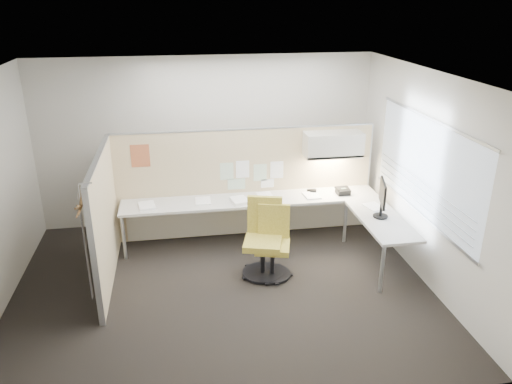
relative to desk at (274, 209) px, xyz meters
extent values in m
cube|color=black|center=(-0.93, -1.13, -0.61)|extent=(5.50, 4.50, 0.01)
cube|color=white|center=(-0.93, -1.13, 2.20)|extent=(5.50, 4.50, 0.01)
cube|color=beige|center=(-0.93, 1.12, 0.80)|extent=(5.50, 0.02, 2.80)
cube|color=beige|center=(-0.93, -3.38, 0.80)|extent=(5.50, 0.02, 2.80)
cube|color=beige|center=(1.82, -1.13, 0.80)|extent=(0.02, 4.50, 2.80)
cube|color=#939DAB|center=(1.79, -1.13, 0.95)|extent=(0.01, 2.80, 1.30)
cube|color=beige|center=(-0.38, 0.47, 0.27)|extent=(4.10, 0.06, 1.75)
cube|color=beige|center=(-2.43, -0.63, 0.27)|extent=(0.06, 2.20, 1.75)
cube|color=beige|center=(-0.33, 0.14, 0.11)|extent=(4.00, 0.60, 0.04)
cube|color=beige|center=(1.37, -0.89, 0.11)|extent=(0.60, 1.47, 0.04)
cube|color=beige|center=(-0.33, 0.41, -0.26)|extent=(3.90, 0.02, 0.64)
cylinder|color=#A5A8AA|center=(-2.28, -0.11, -0.26)|extent=(0.05, 0.05, 0.69)
cylinder|color=#A5A8AA|center=(1.12, -1.58, -0.26)|extent=(0.05, 0.05, 0.69)
cylinder|color=#A5A8AA|center=(1.12, -0.11, -0.26)|extent=(0.05, 0.05, 0.69)
cube|color=beige|center=(0.97, 0.26, 0.91)|extent=(0.90, 0.36, 0.38)
cube|color=#FFEABF|center=(0.97, 0.26, 0.70)|extent=(0.60, 0.06, 0.02)
cube|color=#8CBF8C|center=(-0.68, 0.44, 0.50)|extent=(0.21, 0.00, 0.28)
cube|color=white|center=(-0.43, 0.44, 0.52)|extent=(0.21, 0.00, 0.28)
cube|color=#8CBF8C|center=(-0.15, 0.44, 0.45)|extent=(0.21, 0.00, 0.28)
cube|color=white|center=(0.12, 0.44, 0.48)|extent=(0.21, 0.00, 0.28)
cube|color=#8CBF8C|center=(-0.53, 0.44, 0.28)|extent=(0.28, 0.00, 0.18)
cube|color=white|center=(-0.03, 0.44, 0.26)|extent=(0.21, 0.00, 0.14)
cube|color=orange|center=(-1.98, 0.44, 0.82)|extent=(0.28, 0.00, 0.35)
cylinder|color=black|center=(-0.34, -0.90, -0.57)|extent=(0.57, 0.57, 0.03)
cylinder|color=black|center=(-0.34, -0.90, -0.35)|extent=(0.07, 0.07, 0.44)
cube|color=#D1C44D|center=(-0.34, -0.90, -0.10)|extent=(0.62, 0.62, 0.09)
cube|color=#D1C44D|center=(-0.28, -0.67, 0.22)|extent=(0.48, 0.20, 0.55)
cylinder|color=black|center=(-0.21, -0.95, -0.57)|extent=(0.52, 0.52, 0.03)
cylinder|color=black|center=(-0.21, -0.95, -0.37)|extent=(0.06, 0.06, 0.40)
cube|color=#D1C44D|center=(-0.21, -0.95, -0.14)|extent=(0.56, 0.56, 0.08)
cube|color=#D1C44D|center=(-0.16, -0.73, 0.15)|extent=(0.44, 0.17, 0.50)
cylinder|color=black|center=(1.37, -0.82, 0.14)|extent=(0.21, 0.21, 0.02)
cylinder|color=black|center=(1.37, -0.82, 0.23)|extent=(0.04, 0.04, 0.19)
cube|color=black|center=(1.37, -0.82, 0.50)|extent=(0.17, 0.50, 0.34)
cube|color=black|center=(1.37, -0.82, 0.50)|extent=(0.13, 0.45, 0.30)
cube|color=black|center=(1.12, 0.11, 0.18)|extent=(0.21, 0.20, 0.12)
cylinder|color=black|center=(1.03, 0.13, 0.21)|extent=(0.04, 0.17, 0.04)
cube|color=black|center=(0.65, 0.27, 0.15)|extent=(0.14, 0.04, 0.05)
cube|color=black|center=(0.67, 0.23, 0.16)|extent=(0.11, 0.09, 0.06)
cube|color=silver|center=(-2.43, -1.63, 1.17)|extent=(0.14, 0.02, 0.02)
cylinder|color=silver|center=(-2.50, -1.63, 1.09)|extent=(0.02, 0.02, 0.14)
cube|color=#AD7F4C|center=(-2.50, -1.63, 0.96)|extent=(0.02, 0.45, 0.12)
cube|color=#AD7F4C|center=(-2.53, -1.60, 0.92)|extent=(0.02, 0.45, 0.12)
cube|color=#95939C|center=(-2.51, -1.68, 0.32)|extent=(0.01, 0.07, 1.12)
cube|color=white|center=(-1.92, 0.09, 0.15)|extent=(0.27, 0.33, 0.04)
cube|color=white|center=(-1.08, 0.17, 0.14)|extent=(0.24, 0.31, 0.02)
cube|color=white|center=(-0.54, 0.05, 0.15)|extent=(0.29, 0.34, 0.05)
cube|color=white|center=(-0.11, 0.22, 0.14)|extent=(0.25, 0.31, 0.02)
cube|color=white|center=(0.61, 0.10, 0.14)|extent=(0.25, 0.31, 0.02)
cube|color=white|center=(1.41, -0.48, 0.14)|extent=(0.30, 0.35, 0.02)
camera|label=1|loc=(-1.42, -6.90, 3.08)|focal=35.00mm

